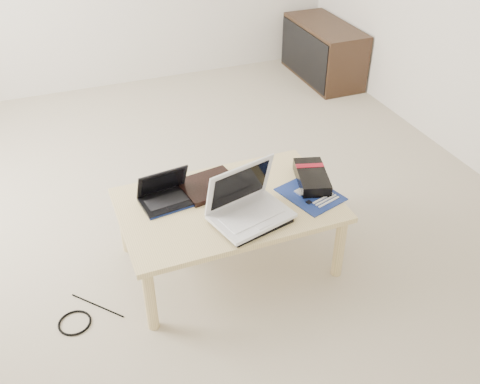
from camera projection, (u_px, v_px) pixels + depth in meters
name	position (u px, v px, depth m)	size (l,w,h in m)	color
ground	(182.00, 204.00, 3.38)	(4.00, 4.00, 0.00)	#AFA38E
coffee_table	(228.00, 210.00, 2.75)	(1.10, 0.70, 0.40)	#E2C688
media_cabinet	(322.00, 52.00, 4.86)	(0.41, 0.90, 0.50)	#382616
book	(210.00, 186.00, 2.82)	(0.33, 0.29, 0.03)	black
netbook	(166.00, 195.00, 2.71)	(0.28, 0.22, 0.18)	black
tablet	(233.00, 204.00, 2.70)	(0.24, 0.18, 0.01)	black
remote	(247.00, 197.00, 2.74)	(0.10, 0.21, 0.02)	silver
neoprene_sleeve	(251.00, 220.00, 2.59)	(0.33, 0.24, 0.02)	black
white_laptop	(247.00, 205.00, 2.58)	(0.42, 0.35, 0.26)	silver
motherboard	(311.00, 194.00, 2.78)	(0.32, 0.36, 0.01)	#0D1B54
gpu_box	(312.00, 177.00, 2.85)	(0.23, 0.33, 0.07)	black
cable_coil	(218.00, 208.00, 2.67)	(0.11, 0.11, 0.01)	black
floor_cable_coil	(75.00, 323.00, 2.59)	(0.16, 0.16, 0.01)	black
floor_cable_trail	(97.00, 305.00, 2.68)	(0.01, 0.01, 0.32)	black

